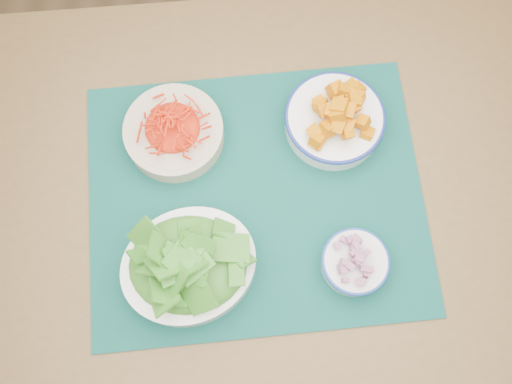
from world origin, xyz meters
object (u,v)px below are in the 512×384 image
lettuce_bowl (188,264)px  carrot_bowl (173,130)px  squash_bowl (335,117)px  onion_bowl (355,262)px  placemat (256,197)px  table (279,211)px

lettuce_bowl → carrot_bowl: bearing=77.4°
carrot_bowl → lettuce_bowl: size_ratio=0.84×
squash_bowl → onion_bowl: (0.02, -0.27, -0.01)m
carrot_bowl → squash_bowl: 0.30m
squash_bowl → onion_bowl: size_ratio=1.42×
carrot_bowl → lettuce_bowl: (0.03, -0.25, 0.02)m
placemat → onion_bowl: (0.17, -0.13, 0.03)m
placemat → lettuce_bowl: (-0.12, -0.13, 0.05)m
onion_bowl → carrot_bowl: bearing=141.1°
table → squash_bowl: (0.10, 0.14, 0.14)m
lettuce_bowl → onion_bowl: (0.28, -0.00, -0.02)m
placemat → carrot_bowl: carrot_bowl is taller
table → squash_bowl: squash_bowl is taller
carrot_bowl → onion_bowl: size_ratio=1.67×
lettuce_bowl → squash_bowl: bearing=25.3°
placemat → lettuce_bowl: bearing=-136.4°
table → onion_bowl: bearing=-49.6°
table → squash_bowl: bearing=49.7°
table → lettuce_bowl: lettuce_bowl is taller
carrot_bowl → onion_bowl: 0.40m
squash_bowl → onion_bowl: 0.27m
lettuce_bowl → onion_bowl: 0.28m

